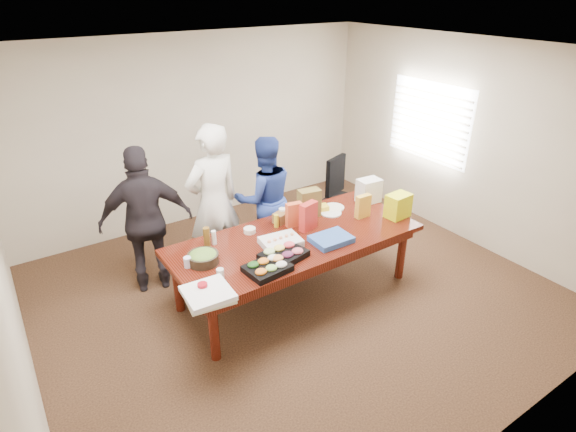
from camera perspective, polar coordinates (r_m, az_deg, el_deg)
floor at (r=5.55m, az=0.91°, el=-9.43°), size 5.50×5.00×0.02m
ceiling at (r=4.51m, az=1.17°, el=19.65°), size 5.50×5.00×0.02m
wall_back at (r=6.95m, az=-11.01°, el=10.30°), size 5.50×0.04×2.70m
wall_front at (r=3.41m, az=26.19°, el=-10.76°), size 5.50×0.04×2.70m
wall_right at (r=6.74m, az=20.85°, el=8.51°), size 0.04×5.00×2.70m
window_panel at (r=7.02m, az=16.98°, el=11.08°), size 0.03×1.40×1.10m
window_blinds at (r=6.99m, az=16.77°, el=11.04°), size 0.04×1.36×1.00m
conference_table at (r=5.33m, az=0.94°, el=-6.10°), size 2.80×1.20×0.75m
office_chair at (r=6.69m, az=6.79°, el=2.26°), size 0.66×0.66×1.02m
person_center at (r=5.50m, az=-9.13°, el=1.59°), size 0.75×0.54×1.91m
person_right at (r=5.89m, az=-2.88°, el=2.17°), size 0.92×0.79×1.64m
person_left at (r=5.44m, az=-17.05°, el=-0.57°), size 1.10×0.69×1.75m
veggie_tray at (r=4.54m, az=-2.56°, el=-6.46°), size 0.45×0.37×0.06m
fruit_tray at (r=4.74m, az=-0.56°, el=-4.83°), size 0.50×0.43×0.07m
sheet_cake at (r=4.97m, az=-0.90°, el=-3.19°), size 0.45×0.36×0.07m
salad_bowl at (r=4.73m, az=-10.39°, el=-5.16°), size 0.35×0.35×0.10m
chip_bag_blue at (r=5.05m, az=5.34°, el=-2.85°), size 0.43×0.33×0.06m
chip_bag_red at (r=5.23m, az=2.52°, el=-0.03°), size 0.24×0.14×0.33m
chip_bag_yellow at (r=5.58m, az=9.23°, el=1.19°), size 0.19×0.08×0.28m
chip_bag_orange at (r=5.30m, az=0.73°, el=0.17°), size 0.20×0.11×0.29m
mayo_jar at (r=5.48m, az=-0.67°, el=0.26°), size 0.10×0.10×0.14m
mustard_bottle at (r=5.31m, az=-1.45°, el=-0.61°), size 0.06×0.06×0.16m
dressing_bottle at (r=4.98m, az=-9.97°, el=-2.58°), size 0.08×0.08×0.22m
ranch_bottle at (r=5.03m, az=-9.12°, el=-2.64°), size 0.06×0.06×0.16m
banana_bunch at (r=5.70m, az=3.86°, el=0.94°), size 0.25×0.18×0.07m
bread_loaf at (r=5.47m, az=-0.48°, el=0.05°), size 0.33×0.22×0.12m
kraft_bag at (r=5.53m, az=2.61°, el=1.61°), size 0.28×0.19×0.34m
red_cup at (r=4.28m, az=-10.45°, el=-8.86°), size 0.11×0.11×0.12m
clear_cup_a at (r=4.48m, az=-8.35°, el=-7.04°), size 0.09×0.09×0.10m
clear_cup_b at (r=4.70m, az=-12.25°, el=-5.58°), size 0.08×0.08×0.11m
pizza_box_lower at (r=4.26m, az=-9.81°, el=-9.60°), size 0.46×0.46×0.05m
pizza_box_upper at (r=4.21m, az=-9.85°, el=-9.34°), size 0.43×0.43×0.05m
plate_a at (r=5.67m, az=5.30°, el=0.39°), size 0.26×0.26×0.02m
plate_b at (r=5.81m, az=5.67°, el=1.06°), size 0.32×0.32×0.02m
dip_bowl_a at (r=5.43m, az=1.96°, el=-0.48°), size 0.18×0.18×0.06m
dip_bowl_b at (r=5.23m, az=-4.75°, el=-1.77°), size 0.15×0.15×0.05m
grocery_bag_white at (r=5.99m, az=9.91°, el=3.10°), size 0.30×0.22×0.30m
grocery_bag_yellow at (r=5.67m, az=13.41°, el=1.25°), size 0.30×0.22×0.29m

